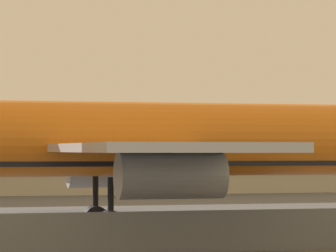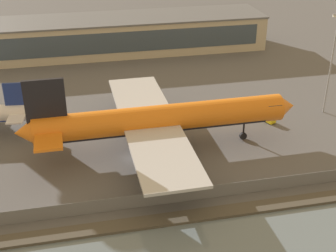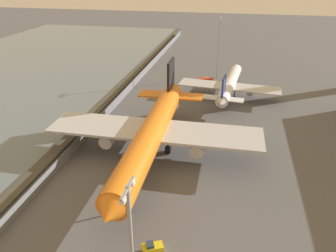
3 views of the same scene
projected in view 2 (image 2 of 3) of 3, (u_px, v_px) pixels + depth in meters
The scene contains 7 objects.
ground_plane at pixel (133, 158), 92.68m from camera, with size 500.00×500.00×0.00m, color #565659.
shoreline_seawall at pixel (151, 222), 74.76m from camera, with size 320.00×3.00×0.50m.
perimeter_fence at pixel (146, 200), 78.20m from camera, with size 280.00×0.10×2.56m.
cargo_jet_orange at pixel (158, 120), 93.07m from camera, with size 56.89×48.27×17.19m.
baggage_tug at pixel (269, 119), 106.47m from camera, with size 2.78×3.58×1.80m.
terminal_building at pixel (126, 34), 150.59m from camera, with size 89.52×19.57×11.04m.
apron_light_mast_apron_east at pixel (332, 60), 105.53m from camera, with size 3.20×0.40×23.67m.
Camera 2 is at (-10.02, -79.14, 48.13)m, focal length 50.00 mm.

